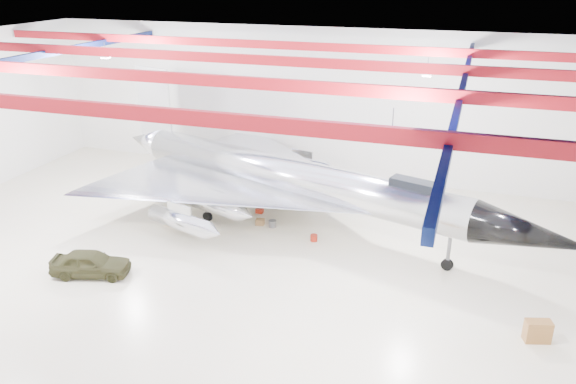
% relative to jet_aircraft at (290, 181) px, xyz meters
% --- Properties ---
extents(floor, '(40.00, 40.00, 0.00)m').
position_rel_jet_aircraft_xyz_m(floor, '(-2.51, -5.63, -2.81)').
color(floor, beige).
rests_on(floor, ground).
extents(wall_back, '(40.00, 0.00, 40.00)m').
position_rel_jet_aircraft_xyz_m(wall_back, '(-2.51, 9.37, 2.69)').
color(wall_back, silver).
rests_on(wall_back, floor).
extents(ceiling, '(40.00, 40.00, 0.00)m').
position_rel_jet_aircraft_xyz_m(ceiling, '(-2.51, -5.63, 8.19)').
color(ceiling, '#0A0F38').
rests_on(ceiling, wall_back).
extents(ceiling_structure, '(39.50, 29.50, 1.08)m').
position_rel_jet_aircraft_xyz_m(ceiling_structure, '(-2.51, -5.63, 7.52)').
color(ceiling_structure, maroon).
rests_on(ceiling_structure, ceiling).
extents(jet_aircraft, '(30.61, 22.31, 8.55)m').
position_rel_jet_aircraft_xyz_m(jet_aircraft, '(0.00, 0.00, 0.00)').
color(jet_aircraft, silver).
rests_on(jet_aircraft, floor).
extents(jeep, '(4.32, 2.68, 1.37)m').
position_rel_jet_aircraft_xyz_m(jeep, '(-7.77, -9.37, -2.12)').
color(jeep, '#323219').
rests_on(jeep, floor).
extents(desk, '(1.19, 0.82, 0.99)m').
position_rel_jet_aircraft_xyz_m(desk, '(13.74, -8.00, -2.31)').
color(desk, brown).
rests_on(desk, floor).
extents(crate_ply, '(0.66, 0.60, 0.38)m').
position_rel_jet_aircraft_xyz_m(crate_ply, '(-7.08, -2.68, -2.62)').
color(crate_ply, olive).
rests_on(crate_ply, floor).
extents(toolbox_red, '(0.47, 0.38, 0.32)m').
position_rel_jet_aircraft_xyz_m(toolbox_red, '(-2.39, 0.83, -2.65)').
color(toolbox_red, maroon).
rests_on(toolbox_red, floor).
extents(engine_drum, '(0.61, 0.61, 0.43)m').
position_rel_jet_aircraft_xyz_m(engine_drum, '(-0.87, -0.89, -2.59)').
color(engine_drum, '#59595B').
rests_on(engine_drum, floor).
extents(parts_bin, '(0.72, 0.62, 0.44)m').
position_rel_jet_aircraft_xyz_m(parts_bin, '(-1.63, 2.45, -2.59)').
color(parts_bin, olive).
rests_on(parts_bin, floor).
extents(crate_small, '(0.38, 0.31, 0.25)m').
position_rel_jet_aircraft_xyz_m(crate_small, '(-11.38, 1.22, -2.68)').
color(crate_small, '#59595B').
rests_on(crate_small, floor).
extents(tool_chest, '(0.47, 0.47, 0.38)m').
position_rel_jet_aircraft_xyz_m(tool_chest, '(2.08, -1.91, -2.61)').
color(tool_chest, maroon).
rests_on(tool_chest, floor).
extents(oil_barrel, '(0.58, 0.49, 0.37)m').
position_rel_jet_aircraft_xyz_m(oil_barrel, '(-1.71, -0.84, -2.62)').
color(oil_barrel, olive).
rests_on(oil_barrel, floor).
extents(spares_box, '(0.46, 0.46, 0.35)m').
position_rel_jet_aircraft_xyz_m(spares_box, '(-1.61, 4.56, -2.63)').
color(spares_box, '#59595B').
rests_on(spares_box, floor).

